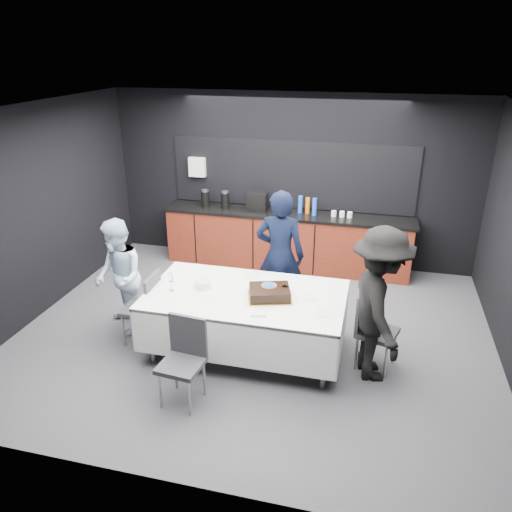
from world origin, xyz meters
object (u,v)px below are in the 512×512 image
Objects in this scene: cake_assembly at (270,293)px; chair_right at (371,324)px; champagne_flute at (171,279)px; person_left at (119,278)px; party_table at (246,304)px; chair_left at (146,303)px; person_right at (379,305)px; person_center at (280,256)px; plate_stack at (203,284)px; chair_near at (184,354)px.

chair_right is (1.17, 0.09, -0.31)m from cake_assembly.
champagne_flute is 0.15× the size of person_left.
person_left is (-1.68, 0.08, 0.12)m from party_table.
cake_assembly is 0.64× the size of chair_right.
champagne_flute reaches higher than party_table.
chair_right is at bearing 5.18° from champagne_flute.
person_left is at bearing 158.09° from chair_left.
person_right is (2.76, -0.01, 0.35)m from chair_left.
person_center is (-1.24, 0.88, 0.36)m from chair_right.
plate_stack is 1.14m from person_left.
chair_left is 2.71m from chair_right.
party_table is at bearing 4.57° from chair_left.
party_table is 1.08m from chair_near.
champagne_flute is 1.54m from person_center.
plate_stack is at bearing 50.20° from person_center.
chair_near is (0.48, -0.86, -0.40)m from champagne_flute.
chair_near is (0.86, -0.90, 0.00)m from chair_left.
chair_left is at bearing -169.93° from plate_stack.
champagne_flute is (-1.16, -0.12, 0.10)m from cake_assembly.
cake_assembly is at bearing -5.07° from party_table.
person_right is at bearing 0.79° from champagne_flute.
chair_near is at bearing -46.40° from chair_left.
person_center is (0.60, 1.94, 0.36)m from chair_near.
person_left is 3.20m from person_right.
chair_right is (2.71, 0.17, 0.00)m from chair_left.
person_left is at bearing 177.42° from party_table.
plate_stack is 0.11× the size of person_right.
person_left reaches higher than chair_near.
plate_stack is 1.19m from person_center.
person_center reaches higher than person_right.
party_table is at bearing 68.73° from chair_near.
chair_near is at bearing 72.40° from person_center.
party_table is 1.25m from chair_left.
chair_left reaches higher than plate_stack.
party_table is at bearing 70.20° from person_right.
chair_left is at bearing 133.60° from chair_near.
chair_near is (-0.68, -0.97, -0.31)m from cake_assembly.
plate_stack is 0.38m from champagne_flute.
person_right is at bearing -4.16° from party_table.
chair_right is at bearing 144.48° from person_center.
person_right is at bearing -0.22° from chair_left.
plate_stack is 2.02m from chair_right.
chair_near is 2.07m from person_center.
person_right reaches higher than party_table.
plate_stack is 0.21× the size of chair_near.
person_right reaches higher than chair_right.
chair_left is 0.61× the size of person_left.
person_center is (1.46, 1.05, 0.36)m from chair_left.
person_left is (-0.81, 0.22, -0.18)m from champagne_flute.
chair_near is 0.61× the size of person_left.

